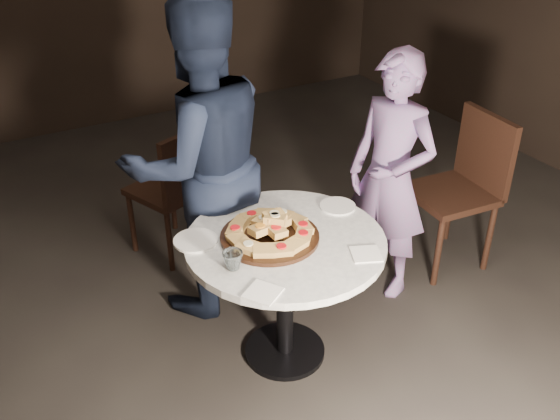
% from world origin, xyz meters
% --- Properties ---
extents(floor, '(7.00, 7.00, 0.00)m').
position_xyz_m(floor, '(0.00, 0.00, 0.00)').
color(floor, black).
rests_on(floor, ground).
extents(table, '(1.15, 1.15, 0.70)m').
position_xyz_m(table, '(0.03, 0.01, 0.57)').
color(table, black).
rests_on(table, ground).
extents(serving_board, '(0.61, 0.61, 0.02)m').
position_xyz_m(serving_board, '(-0.03, 0.05, 0.71)').
color(serving_board, black).
rests_on(serving_board, table).
extents(focaccia_pile, '(0.41, 0.41, 0.11)m').
position_xyz_m(focaccia_pile, '(-0.02, 0.05, 0.75)').
color(focaccia_pile, '#B78A46').
rests_on(focaccia_pile, serving_board).
extents(plate_left, '(0.21, 0.21, 0.01)m').
position_xyz_m(plate_left, '(-0.34, 0.19, 0.71)').
color(plate_left, white).
rests_on(plate_left, table).
extents(plate_right, '(0.20, 0.20, 0.01)m').
position_xyz_m(plate_right, '(0.41, 0.13, 0.71)').
color(plate_right, white).
rests_on(plate_right, table).
extents(water_glass, '(0.09, 0.09, 0.08)m').
position_xyz_m(water_glass, '(-0.28, -0.08, 0.74)').
color(water_glass, silver).
rests_on(water_glass, table).
extents(napkin_near, '(0.18, 0.18, 0.01)m').
position_xyz_m(napkin_near, '(-0.25, -0.30, 0.71)').
color(napkin_near, white).
rests_on(napkin_near, table).
extents(napkin_far, '(0.17, 0.17, 0.01)m').
position_xyz_m(napkin_far, '(0.28, -0.28, 0.71)').
color(napkin_far, white).
rests_on(napkin_far, table).
extents(chair_far, '(0.53, 0.54, 0.87)m').
position_xyz_m(chair_far, '(-0.08, 1.12, 0.50)').
color(chair_far, black).
rests_on(chair_far, ground).
extents(chair_right, '(0.50, 0.48, 0.95)m').
position_xyz_m(chair_right, '(1.40, 0.25, 0.55)').
color(chair_right, black).
rests_on(chair_right, ground).
extents(diner_navy, '(0.85, 0.66, 1.73)m').
position_xyz_m(diner_navy, '(-0.12, 0.63, 0.86)').
color(diner_navy, black).
rests_on(diner_navy, ground).
extents(diner_teal, '(0.48, 0.59, 1.41)m').
position_xyz_m(diner_teal, '(0.83, 0.25, 0.71)').
color(diner_teal, slate).
rests_on(diner_teal, ground).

